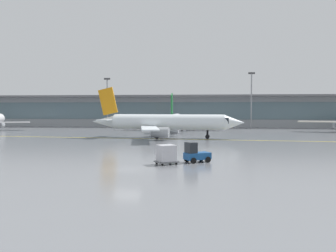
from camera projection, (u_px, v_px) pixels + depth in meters
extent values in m
plane|color=slate|center=(127.00, 169.00, 33.56)|extent=(400.00, 400.00, 0.00)
cube|color=yellow|center=(167.00, 139.00, 67.01)|extent=(109.56, 10.55, 0.01)
cube|color=#9EA3A8|center=(183.00, 112.00, 112.73)|extent=(176.72, 8.00, 9.00)
cube|color=slate|center=(182.00, 111.00, 108.65)|extent=(169.65, 0.16, 5.04)
cube|color=slate|center=(183.00, 96.00, 111.01)|extent=(183.79, 11.00, 0.60)
cone|color=white|center=(3.00, 118.00, 106.39)|extent=(2.87, 3.49, 2.59)
cube|color=white|center=(6.00, 122.00, 93.24)|extent=(11.42, 6.44, 0.22)
cylinder|color=silver|center=(175.00, 119.00, 94.16)|extent=(3.14, 19.80, 2.74)
cone|color=silver|center=(178.00, 118.00, 105.63)|extent=(2.67, 3.34, 2.61)
cube|color=black|center=(177.00, 117.00, 103.43)|extent=(2.19, 2.51, 0.96)
cone|color=silver|center=(172.00, 121.00, 82.15)|extent=(2.42, 4.44, 2.33)
cube|color=silver|center=(147.00, 122.00, 93.19)|extent=(11.58, 5.40, 0.23)
cylinder|color=#999EA3|center=(157.00, 125.00, 94.24)|extent=(1.75, 2.94, 1.69)
cube|color=silver|center=(202.00, 123.00, 91.99)|extent=(11.56, 5.81, 0.23)
cylinder|color=#999EA3|center=(194.00, 125.00, 93.43)|extent=(1.75, 2.94, 1.69)
cube|color=#19662D|center=(172.00, 104.00, 82.85)|extent=(0.36, 3.70, 5.17)
cube|color=silver|center=(163.00, 119.00, 83.50)|extent=(4.07, 2.02, 0.19)
cube|color=silver|center=(181.00, 119.00, 83.15)|extent=(4.07, 2.02, 0.19)
cylinder|color=black|center=(177.00, 126.00, 101.14)|extent=(0.36, 0.36, 1.45)
cylinder|color=black|center=(177.00, 127.00, 101.16)|extent=(0.46, 0.73, 0.73)
cylinder|color=black|center=(167.00, 128.00, 92.81)|extent=(0.36, 0.36, 1.45)
cylinder|color=black|center=(167.00, 129.00, 92.83)|extent=(0.46, 0.73, 0.73)
cylinder|color=black|center=(182.00, 128.00, 92.50)|extent=(0.36, 0.36, 1.45)
cylinder|color=black|center=(182.00, 129.00, 92.51)|extent=(0.46, 0.73, 0.73)
cube|color=silver|center=(329.00, 122.00, 86.06)|extent=(13.80, 7.31, 0.27)
cylinder|color=white|center=(168.00, 122.00, 68.86)|extent=(21.29, 4.88, 2.93)
cone|color=white|center=(235.00, 123.00, 66.43)|extent=(3.76, 3.10, 2.78)
cube|color=black|center=(222.00, 121.00, 66.88)|extent=(2.84, 2.52, 1.03)
cone|color=white|center=(104.00, 122.00, 71.39)|extent=(4.90, 2.92, 2.49)
cube|color=white|center=(167.00, 125.00, 76.58)|extent=(6.97, 12.25, 0.24)
cylinder|color=#999EA3|center=(171.00, 129.00, 74.00)|extent=(3.26, 2.09, 1.81)
cube|color=white|center=(150.00, 128.00, 61.89)|extent=(4.96, 12.37, 0.24)
cylinder|color=#999EA3|center=(160.00, 132.00, 64.03)|extent=(3.26, 2.09, 1.81)
cube|color=orange|center=(108.00, 101.00, 71.02)|extent=(3.96, 0.68, 5.52)
cube|color=white|center=(114.00, 119.00, 73.23)|extent=(2.46, 4.48, 0.21)
cube|color=white|center=(106.00, 120.00, 69.01)|extent=(2.46, 4.48, 0.21)
cylinder|color=black|center=(207.00, 135.00, 67.51)|extent=(0.38, 0.38, 1.55)
cylinder|color=black|center=(207.00, 137.00, 67.53)|extent=(0.82, 0.54, 0.78)
cylinder|color=black|center=(162.00, 133.00, 71.24)|extent=(0.38, 0.38, 1.55)
cylinder|color=black|center=(162.00, 135.00, 71.26)|extent=(0.82, 0.54, 0.78)
cylinder|color=black|center=(157.00, 135.00, 67.36)|extent=(0.38, 0.38, 1.55)
cylinder|color=black|center=(157.00, 137.00, 67.38)|extent=(0.82, 0.54, 0.78)
cube|color=#194C8C|center=(197.00, 156.00, 37.92)|extent=(2.95, 2.55, 0.70)
cube|color=#1E2328|center=(191.00, 148.00, 37.56)|extent=(1.41, 1.53, 1.10)
cylinder|color=black|center=(201.00, 158.00, 38.93)|extent=(0.63, 0.50, 0.60)
cylinder|color=black|center=(208.00, 160.00, 37.66)|extent=(0.63, 0.50, 0.60)
cylinder|color=black|center=(187.00, 159.00, 38.20)|extent=(0.63, 0.50, 0.60)
cylinder|color=black|center=(193.00, 161.00, 36.94)|extent=(0.63, 0.50, 0.60)
cube|color=#595B60|center=(166.00, 162.00, 36.42)|extent=(2.63, 2.46, 0.12)
cube|color=silver|center=(166.00, 153.00, 36.38)|extent=(2.15, 2.11, 1.60)
cylinder|color=black|center=(170.00, 162.00, 37.38)|extent=(0.24, 0.20, 0.22)
cylinder|color=black|center=(176.00, 164.00, 36.12)|extent=(0.24, 0.20, 0.22)
cylinder|color=black|center=(157.00, 163.00, 36.75)|extent=(0.24, 0.20, 0.22)
cylinder|color=black|center=(162.00, 165.00, 35.48)|extent=(0.24, 0.20, 0.22)
cylinder|color=gray|center=(107.00, 104.00, 106.33)|extent=(0.36, 0.36, 13.95)
cube|color=#3F3F42|center=(107.00, 79.00, 105.99)|extent=(1.80, 0.30, 0.50)
cylinder|color=gray|center=(251.00, 101.00, 101.12)|extent=(0.36, 0.36, 15.08)
cube|color=#3F3F42|center=(252.00, 73.00, 100.75)|extent=(1.80, 0.30, 0.50)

